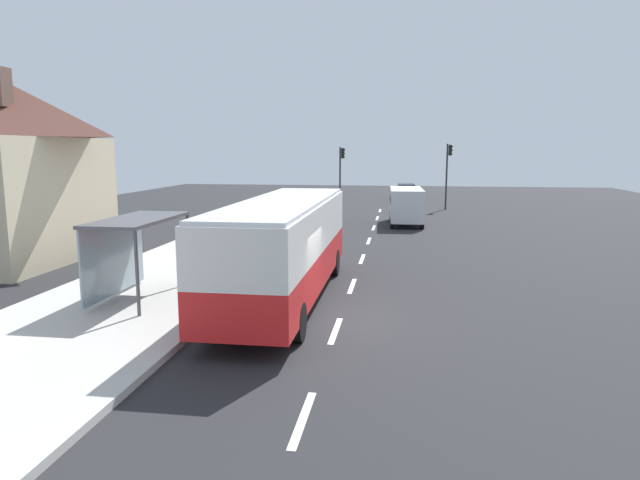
# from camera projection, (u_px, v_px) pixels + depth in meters

# --- Properties ---
(ground_plane) EXTENTS (56.00, 92.00, 0.04)m
(ground_plane) POSITION_uv_depth(u_px,v_px,m) (364.00, 241.00, 29.63)
(ground_plane) COLOR #262628
(sidewalk_platform) EXTENTS (6.20, 30.00, 0.18)m
(sidewalk_platform) POSITION_uv_depth(u_px,v_px,m) (148.00, 291.00, 18.79)
(sidewalk_platform) COLOR beige
(sidewalk_platform) RESTS_ON ground
(lane_stripe_seg_0) EXTENTS (0.16, 2.20, 0.01)m
(lane_stripe_seg_0) POSITION_uv_depth(u_px,v_px,m) (303.00, 419.00, 10.05)
(lane_stripe_seg_0) COLOR silver
(lane_stripe_seg_0) RESTS_ON ground
(lane_stripe_seg_1) EXTENTS (0.16, 2.20, 0.01)m
(lane_stripe_seg_1) POSITION_uv_depth(u_px,v_px,m) (335.00, 331.00, 14.93)
(lane_stripe_seg_1) COLOR silver
(lane_stripe_seg_1) RESTS_ON ground
(lane_stripe_seg_2) EXTENTS (0.16, 2.20, 0.01)m
(lane_stripe_seg_2) POSITION_uv_depth(u_px,v_px,m) (352.00, 286.00, 19.82)
(lane_stripe_seg_2) COLOR silver
(lane_stripe_seg_2) RESTS_ON ground
(lane_stripe_seg_3) EXTENTS (0.16, 2.20, 0.01)m
(lane_stripe_seg_3) POSITION_uv_depth(u_px,v_px,m) (362.00, 259.00, 24.70)
(lane_stripe_seg_3) COLOR silver
(lane_stripe_seg_3) RESTS_ON ground
(lane_stripe_seg_4) EXTENTS (0.16, 2.20, 0.01)m
(lane_stripe_seg_4) POSITION_uv_depth(u_px,v_px,m) (369.00, 241.00, 29.59)
(lane_stripe_seg_4) COLOR silver
(lane_stripe_seg_4) RESTS_ON ground
(lane_stripe_seg_5) EXTENTS (0.16, 2.20, 0.01)m
(lane_stripe_seg_5) POSITION_uv_depth(u_px,v_px,m) (374.00, 228.00, 34.47)
(lane_stripe_seg_5) COLOR silver
(lane_stripe_seg_5) RESTS_ON ground
(lane_stripe_seg_6) EXTENTS (0.16, 2.20, 0.01)m
(lane_stripe_seg_6) POSITION_uv_depth(u_px,v_px,m) (377.00, 218.00, 39.36)
(lane_stripe_seg_6) COLOR silver
(lane_stripe_seg_6) RESTS_ON ground
(lane_stripe_seg_7) EXTENTS (0.16, 2.20, 0.01)m
(lane_stripe_seg_7) POSITION_uv_depth(u_px,v_px,m) (380.00, 211.00, 44.24)
(lane_stripe_seg_7) COLOR silver
(lane_stripe_seg_7) RESTS_ON ground
(bus) EXTENTS (2.56, 11.01, 3.21)m
(bus) POSITION_uv_depth(u_px,v_px,m) (284.00, 244.00, 17.62)
(bus) COLOR red
(bus) RESTS_ON ground
(white_van) EXTENTS (2.19, 5.27, 2.30)m
(white_van) POSITION_uv_depth(u_px,v_px,m) (406.00, 204.00, 35.93)
(white_van) COLOR silver
(white_van) RESTS_ON ground
(sedan_near) EXTENTS (1.94, 4.45, 1.52)m
(sedan_near) POSITION_uv_depth(u_px,v_px,m) (406.00, 191.00, 53.70)
(sedan_near) COLOR #B7B7BC
(sedan_near) RESTS_ON ground
(recycling_bin_green) EXTENTS (0.52, 0.52, 0.95)m
(recycling_bin_green) POSITION_uv_depth(u_px,v_px,m) (204.00, 281.00, 17.78)
(recycling_bin_green) COLOR green
(recycling_bin_green) RESTS_ON sidewalk_platform
(recycling_bin_blue) EXTENTS (0.52, 0.52, 0.95)m
(recycling_bin_blue) POSITION_uv_depth(u_px,v_px,m) (212.00, 276.00, 18.46)
(recycling_bin_blue) COLOR blue
(recycling_bin_blue) RESTS_ON sidewalk_platform
(recycling_bin_orange) EXTENTS (0.52, 0.52, 0.95)m
(recycling_bin_orange) POSITION_uv_depth(u_px,v_px,m) (219.00, 271.00, 19.15)
(recycling_bin_orange) COLOR orange
(recycling_bin_orange) RESTS_ON sidewalk_platform
(traffic_light_near_side) EXTENTS (0.49, 0.28, 5.20)m
(traffic_light_near_side) POSITION_uv_depth(u_px,v_px,m) (448.00, 166.00, 44.59)
(traffic_light_near_side) COLOR #2D2D2D
(traffic_light_near_side) RESTS_ON ground
(traffic_light_far_side) EXTENTS (0.49, 0.28, 4.94)m
(traffic_light_far_side) POSITION_uv_depth(u_px,v_px,m) (341.00, 167.00, 46.61)
(traffic_light_far_side) COLOR #2D2D2D
(traffic_light_far_side) RESTS_ON ground
(bus_shelter) EXTENTS (1.80, 4.00, 2.50)m
(bus_shelter) POSITION_uv_depth(u_px,v_px,m) (129.00, 237.00, 17.39)
(bus_shelter) COLOR #4C4C51
(bus_shelter) RESTS_ON sidewalk_platform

